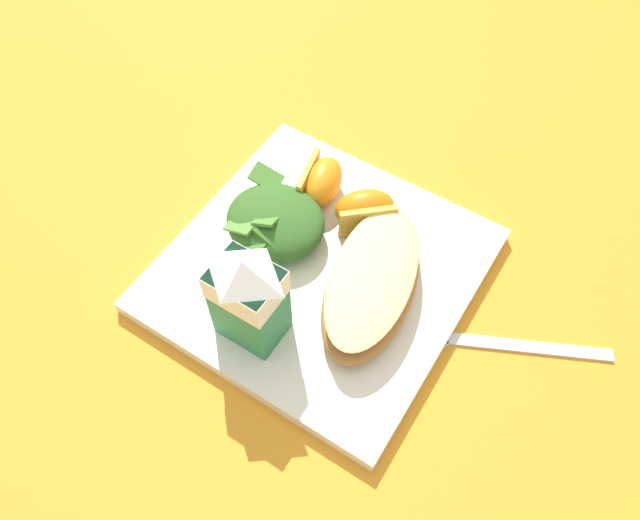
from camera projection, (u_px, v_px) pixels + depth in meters
name	position (u px, v px, depth m)	size (l,w,h in m)	color
ground	(320.00, 274.00, 0.63)	(3.00, 3.00, 0.00)	orange
white_plate	(320.00, 270.00, 0.62)	(0.28, 0.28, 0.02)	white
cheesy_pizza_bread	(372.00, 282.00, 0.58)	(0.12, 0.18, 0.04)	#A87038
green_salad_pile	(275.00, 221.00, 0.62)	(0.10, 0.10, 0.05)	#336023
milk_carton	(248.00, 295.00, 0.53)	(0.06, 0.05, 0.11)	#2D8451
orange_wedge_front	(365.00, 210.00, 0.63)	(0.07, 0.07, 0.04)	orange
orange_wedge_middle	(321.00, 181.00, 0.65)	(0.05, 0.07, 0.04)	orange
metal_fork	(492.00, 342.00, 0.58)	(0.18, 0.10, 0.01)	silver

